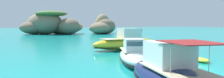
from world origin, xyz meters
TOP-DOWN VIEW (x-y plane):
  - ground_plane at (0.00, 0.00)m, footprint 400.00×400.00m
  - islet_large at (2.74, 67.33)m, footprint 26.79×20.03m
  - islet_small at (20.37, 61.65)m, footprint 12.51×15.31m
  - motorboat_yellow at (2.17, 13.94)m, footprint 10.43×3.21m
  - motorboat_white at (-2.95, 4.28)m, footprint 5.46×8.24m
  - motorboat_navy at (-5.91, -3.95)m, footprint 5.00×9.66m
  - dinghy_tender at (3.31, 2.28)m, footprint 1.12×2.81m

SIDE VIEW (x-z plane):
  - ground_plane at x=0.00m, z-range 0.00..0.00m
  - dinghy_tender at x=3.31m, z-range -0.07..0.51m
  - motorboat_white at x=-2.95m, z-range -0.39..1.96m
  - motorboat_navy at x=-5.91m, z-range -0.53..2.37m
  - motorboat_yellow at x=2.17m, z-range -0.51..2.55m
  - islet_small at x=20.37m, z-range -1.30..6.08m
  - islet_large at x=2.74m, z-range -0.81..7.53m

